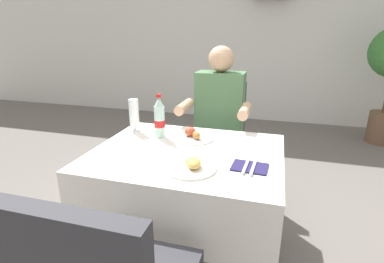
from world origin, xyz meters
TOP-DOWN VIEW (x-y plane):
  - back_wall at (0.00, 3.54)m, footprint 11.00×0.12m
  - main_dining_table at (0.06, 0.20)m, footprint 1.03×0.83m
  - chair_far_diner_seat at (0.06, 1.00)m, footprint 0.44×0.50m
  - seated_diner_far at (0.10, 0.89)m, footprint 0.50×0.46m
  - plate_near_camera at (0.15, -0.01)m, footprint 0.25×0.25m
  - plate_far_diner at (0.04, 0.39)m, footprint 0.25×0.25m
  - beer_glass_left at (-0.36, 0.42)m, footprint 0.07×0.07m
  - cola_bottle_primary at (-0.16, 0.37)m, footprint 0.07×0.07m
  - napkin_cutlery_set at (0.42, 0.08)m, footprint 0.18×0.19m

SIDE VIEW (x-z plane):
  - chair_far_diner_seat at x=0.06m, z-range 0.07..1.04m
  - main_dining_table at x=0.06m, z-range 0.19..0.92m
  - seated_diner_far at x=0.10m, z-range 0.08..1.34m
  - napkin_cutlery_set at x=0.42m, z-range 0.73..0.75m
  - plate_near_camera at x=0.15m, z-range 0.72..0.78m
  - plate_far_diner at x=0.04m, z-range 0.72..0.79m
  - beer_glass_left at x=-0.36m, z-range 0.73..0.95m
  - cola_bottle_primary at x=-0.16m, z-range 0.72..0.99m
  - back_wall at x=0.00m, z-range 0.00..2.86m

